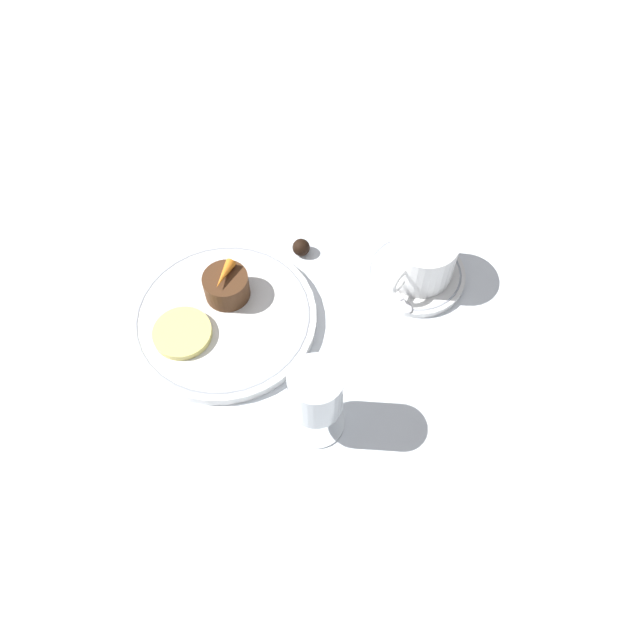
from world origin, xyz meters
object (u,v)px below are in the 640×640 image
Objects in this scene: dinner_plate at (224,318)px; dessert_cake at (226,286)px; coffee_cup at (422,256)px; wine_glass at (316,395)px; fork at (334,248)px.

dessert_cake reaches higher than dinner_plate.
dinner_plate is 4.08× the size of dessert_cake.
coffee_cup is 0.26m from wine_glass.
dinner_plate is at bearing -35.95° from coffee_cup.
dessert_cake reaches higher than fork.
dessert_cake is (-0.07, -0.20, -0.04)m from wine_glass.
coffee_cup reaches higher than fork.
dinner_plate is 0.28m from coffee_cup.
coffee_cup is 0.26m from dessert_cake.
fork is at bearing 168.30° from dinner_plate.
wine_glass is (0.04, 0.19, 0.07)m from dinner_plate.
dessert_cake is at bearing -107.83° from wine_glass.
coffee_cup is 0.99× the size of wine_glass.
coffee_cup is (-0.22, 0.16, 0.04)m from dinner_plate.
wine_glass is (0.26, 0.02, 0.03)m from coffee_cup.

